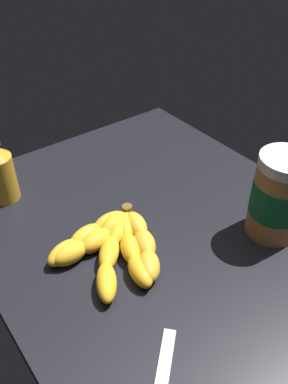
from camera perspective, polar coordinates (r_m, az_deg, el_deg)
name	(u,v)px	position (r cm, az deg, el deg)	size (l,w,h in cm)	color
ground_plane	(152,226)	(80.06, 1.09, -4.87)	(75.07, 63.82, 3.40)	black
banana_bunch	(114,244)	(71.82, -4.26, -7.38)	(18.99, 20.46, 3.74)	gold
peanut_butter_jar	(279,196)	(75.38, 18.68, -0.61)	(9.93, 9.93, 16.44)	#B27238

